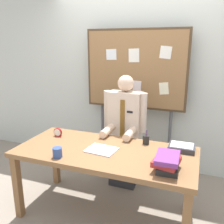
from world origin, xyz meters
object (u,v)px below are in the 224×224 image
object	(u,v)px
bulletin_board	(135,72)
pen_holder	(146,140)
book_stack	(167,162)
open_notebook	(101,150)
desk	(105,157)
paper_tray	(182,147)
coffee_mug	(57,152)
desk_clock	(58,133)
person	(125,136)

from	to	relation	value
bulletin_board	pen_holder	xyz separation A→B (m)	(0.35, -0.80, -0.63)
book_stack	open_notebook	distance (m)	0.71
desk	paper_tray	size ratio (longest dim) A/B	7.00
book_stack	coffee_mug	xyz separation A→B (m)	(-1.01, -0.11, -0.03)
desk	pen_holder	world-z (taller)	pen_holder
open_notebook	paper_tray	world-z (taller)	paper_tray
paper_tray	coffee_mug	bearing A→B (deg)	-151.81
desk_clock	pen_holder	world-z (taller)	pen_holder
desk_clock	paper_tray	world-z (taller)	desk_clock
bulletin_board	pen_holder	world-z (taller)	bulletin_board
desk_clock	desk	bearing A→B (deg)	-13.84
bulletin_board	pen_holder	bearing A→B (deg)	-66.08
open_notebook	paper_tray	distance (m)	0.82
person	pen_holder	xyz separation A→B (m)	(0.35, -0.36, 0.13)
bulletin_board	open_notebook	world-z (taller)	bulletin_board
person	paper_tray	distance (m)	0.83
person	book_stack	world-z (taller)	person
desk	person	size ratio (longest dim) A/B	1.26
coffee_mug	paper_tray	world-z (taller)	coffee_mug
bulletin_board	open_notebook	xyz separation A→B (m)	(-0.03, -1.12, -0.68)
desk	book_stack	xyz separation A→B (m)	(0.65, -0.20, 0.16)
desk	bulletin_board	size ratio (longest dim) A/B	0.91
desk	person	distance (m)	0.66
pen_holder	paper_tray	bearing A→B (deg)	-4.51
pen_holder	desk_clock	bearing A→B (deg)	-171.92
bulletin_board	book_stack	bearing A→B (deg)	-63.40
bulletin_board	book_stack	size ratio (longest dim) A/B	6.81
open_notebook	pen_holder	bearing A→B (deg)	40.35
book_stack	pen_holder	xyz separation A→B (m)	(-0.30, 0.50, -0.03)
desk	bulletin_board	bearing A→B (deg)	89.99
desk	pen_holder	xyz separation A→B (m)	(0.35, 0.31, 0.13)
person	open_notebook	xyz separation A→B (m)	(-0.03, -0.68, 0.09)
book_stack	desk_clock	size ratio (longest dim) A/B	2.87
person	open_notebook	world-z (taller)	person
person	pen_holder	world-z (taller)	person
paper_tray	book_stack	bearing A→B (deg)	-99.63
open_notebook	person	bearing A→B (deg)	87.37
desk	coffee_mug	bearing A→B (deg)	-139.58
person	pen_holder	size ratio (longest dim) A/B	9.01
desk	person	world-z (taller)	person
bulletin_board	paper_tray	distance (m)	1.28
book_stack	pen_holder	world-z (taller)	pen_holder
desk_clock	bulletin_board	bearing A→B (deg)	54.86
desk	desk_clock	world-z (taller)	desk_clock
person	book_stack	bearing A→B (deg)	-52.85
bulletin_board	pen_holder	distance (m)	1.08
desk	paper_tray	xyz separation A→B (m)	(0.73, 0.28, 0.11)
book_stack	paper_tray	xyz separation A→B (m)	(0.08, 0.47, -0.05)
book_stack	bulletin_board	bearing A→B (deg)	116.60
open_notebook	coffee_mug	bearing A→B (deg)	-138.91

